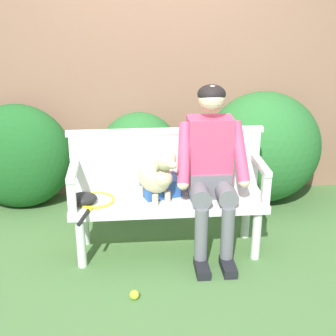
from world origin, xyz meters
TOP-DOWN VIEW (x-y plane):
  - ground_plane at (0.00, 0.00)m, footprint 40.00×40.00m
  - brick_garden_fence at (0.00, 1.34)m, footprint 8.00×0.30m
  - hedge_bush_mid_left at (-1.33, 0.96)m, footprint 1.00×0.61m
  - hedge_bush_far_right at (1.00, 0.94)m, footprint 1.11×0.99m
  - hedge_bush_far_left at (-0.19, 0.99)m, footprint 0.81×0.76m
  - garden_bench at (0.00, 0.00)m, footprint 1.51×0.47m
  - bench_backrest at (0.00, 0.20)m, footprint 1.55×0.06m
  - bench_armrest_left_end at (-0.71, -0.08)m, footprint 0.06×0.47m
  - bench_armrest_right_end at (0.71, -0.08)m, footprint 0.06×0.47m
  - person_seated at (0.33, -0.01)m, footprint 0.56×0.63m
  - dog_on_bench at (-0.09, -0.05)m, footprint 0.35×0.43m
  - tennis_racket at (-0.56, -0.04)m, footprint 0.35×0.58m
  - baseball_glove at (-0.65, -0.06)m, footprint 0.23×0.18m
  - sports_bag at (-0.05, 0.06)m, footprint 0.33×0.28m
  - tennis_ball at (-0.29, -0.62)m, footprint 0.07×0.07m

SIDE VIEW (x-z plane):
  - ground_plane at x=0.00m, z-range 0.00..0.00m
  - tennis_ball at x=-0.29m, z-range 0.00..0.07m
  - garden_bench at x=0.00m, z-range 0.17..0.64m
  - hedge_bush_far_left at x=-0.19m, z-range 0.00..0.89m
  - tennis_racket at x=-0.56m, z-range 0.47..0.49m
  - hedge_bush_mid_left at x=-1.33m, z-range 0.00..1.01m
  - baseball_glove at x=-0.65m, z-range 0.47..0.56m
  - hedge_bush_far_right at x=1.00m, z-range 0.00..1.08m
  - sports_bag at x=-0.05m, z-range 0.47..0.61m
  - bench_armrest_left_end at x=-0.71m, z-range 0.53..0.81m
  - bench_armrest_right_end at x=0.71m, z-range 0.53..0.81m
  - dog_on_bench at x=-0.09m, z-range 0.47..0.92m
  - bench_backrest at x=0.00m, z-range 0.47..0.97m
  - person_seated at x=0.33m, z-range 0.07..1.41m
  - brick_garden_fence at x=0.00m, z-range 0.00..2.76m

